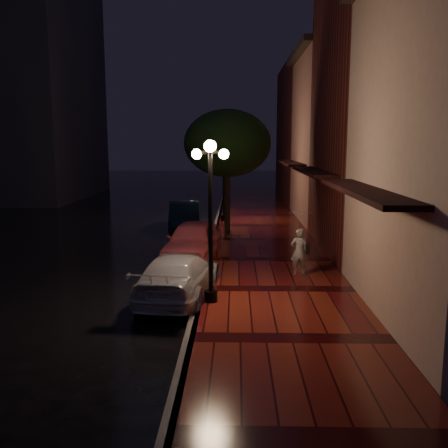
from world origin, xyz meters
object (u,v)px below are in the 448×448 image
(parking_meter, at_px, (210,242))
(street_tree, at_px, (228,145))
(streetlamp_far, at_px, (224,176))
(silver_car, at_px, (179,276))
(navy_car, at_px, (184,215))
(woman_with_umbrella, at_px, (300,232))
(pink_car, at_px, (193,241))
(streetlamp_near, at_px, (210,212))

(parking_meter, bearing_deg, street_tree, 81.46)
(streetlamp_far, distance_m, silver_car, 13.43)
(silver_car, bearing_deg, street_tree, -89.79)
(navy_car, relative_size, woman_with_umbrella, 2.01)
(woman_with_umbrella, height_order, parking_meter, woman_with_umbrella)
(street_tree, bearing_deg, pink_car, -102.30)
(streetlamp_far, xyz_separation_m, pink_car, (-0.95, -8.55, -1.86))
(streetlamp_near, distance_m, parking_meter, 4.00)
(woman_with_umbrella, bearing_deg, parking_meter, -12.64)
(streetlamp_near, distance_m, street_tree, 11.12)
(streetlamp_far, bearing_deg, streetlamp_near, -90.00)
(woman_with_umbrella, bearing_deg, street_tree, -69.72)
(street_tree, xyz_separation_m, parking_meter, (-0.46, -7.31, -3.18))
(street_tree, relative_size, silver_car, 1.29)
(silver_car, xyz_separation_m, parking_meter, (0.75, 2.94, 0.41))
(streetlamp_far, height_order, navy_car, streetlamp_far)
(street_tree, height_order, silver_car, street_tree)
(navy_car, height_order, silver_car, navy_car)
(streetlamp_near, bearing_deg, navy_car, 99.17)
(street_tree, distance_m, navy_car, 4.37)
(streetlamp_near, relative_size, street_tree, 0.74)
(pink_car, bearing_deg, navy_car, 106.29)
(street_tree, distance_m, pink_car, 6.67)
(street_tree, distance_m, silver_car, 10.93)
(pink_car, xyz_separation_m, navy_car, (-1.03, 6.80, -0.03))
(streetlamp_near, xyz_separation_m, streetlamp_far, (0.00, 14.00, 0.00))
(woman_with_umbrella, bearing_deg, streetlamp_far, -72.82)
(streetlamp_far, distance_m, street_tree, 3.44)
(woman_with_umbrella, bearing_deg, navy_car, -59.98)
(woman_with_umbrella, distance_m, parking_meter, 3.08)
(streetlamp_near, bearing_deg, street_tree, 88.65)
(pink_car, relative_size, parking_meter, 2.88)
(streetlamp_far, xyz_separation_m, navy_car, (-1.98, -1.76, -1.89))
(pink_car, height_order, woman_with_umbrella, woman_with_umbrella)
(pink_car, height_order, navy_car, pink_car)
(streetlamp_near, xyz_separation_m, pink_car, (-0.95, 5.45, -1.86))
(streetlamp_near, xyz_separation_m, silver_car, (-0.95, 0.74, -1.95))
(streetlamp_far, distance_m, parking_meter, 10.43)
(streetlamp_far, bearing_deg, silver_car, -94.10)
(streetlamp_near, relative_size, pink_car, 1.00)
(streetlamp_far, height_order, woman_with_umbrella, streetlamp_far)
(silver_car, bearing_deg, pink_car, -83.06)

